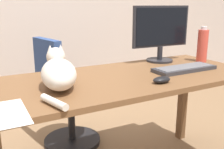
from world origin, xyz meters
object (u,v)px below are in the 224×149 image
Objects in this scene: cat at (58,72)px; computer_mouse at (162,80)px; water_bottle at (202,45)px; monitor at (161,32)px; keyboard at (184,68)px; office_chair at (65,101)px.

computer_mouse is (0.52, -0.21, -0.06)m from cat.
water_bottle is (1.15, 0.10, 0.04)m from cat.
monitor reaches higher than cat.
keyboard is 0.37m from water_bottle.
monitor is 0.62m from computer_mouse.
keyboard is at bearing -154.17° from water_bottle.
cat is 2.25× the size of water_bottle.
office_chair is 1.00m from computer_mouse.
water_bottle is at bearing -29.86° from monitor.
monitor is 0.33m from water_bottle.
water_bottle reaches higher than office_chair.
monitor is (0.63, -0.42, 0.58)m from office_chair.
computer_mouse is (-0.31, -0.15, 0.00)m from keyboard.
cat is at bearing 176.30° from keyboard.
office_chair is 3.50× the size of water_bottle.
monitor is at bearing 82.43° from keyboard.
computer_mouse is at bearing -154.02° from water_bottle.
office_chair is at bearing 146.25° from monitor.
keyboard is 0.35m from computer_mouse.
water_bottle is at bearing 4.91° from cat.
cat is at bearing -163.69° from monitor.
computer_mouse is 0.71m from water_bottle.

